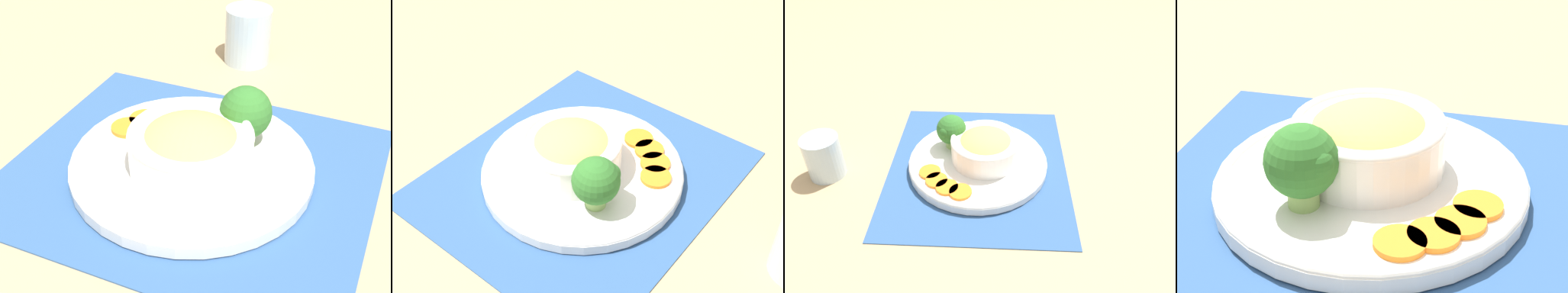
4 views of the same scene
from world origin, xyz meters
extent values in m
plane|color=tan|center=(0.00, 0.00, 0.00)|extent=(4.00, 4.00, 0.00)
cube|color=#2D5184|center=(0.00, 0.00, 0.00)|extent=(0.49, 0.43, 0.00)
cylinder|color=white|center=(0.00, 0.00, 0.01)|extent=(0.31, 0.31, 0.02)
torus|color=white|center=(0.00, 0.00, 0.02)|extent=(0.31, 0.31, 0.01)
cylinder|color=white|center=(0.01, -0.02, 0.05)|extent=(0.15, 0.15, 0.05)
torus|color=white|center=(0.01, -0.02, 0.07)|extent=(0.15, 0.15, 0.01)
ellipsoid|color=#E0B75B|center=(0.01, -0.02, 0.06)|extent=(0.12, 0.12, 0.06)
cylinder|color=#84AD5B|center=(0.04, 0.07, 0.03)|extent=(0.03, 0.03, 0.02)
sphere|color=#2D6B28|center=(0.04, 0.07, 0.07)|extent=(0.07, 0.07, 0.07)
sphere|color=#2D6B28|center=(0.02, 0.07, 0.07)|extent=(0.03, 0.03, 0.03)
sphere|color=#2D6B28|center=(0.06, 0.06, 0.07)|extent=(0.03, 0.03, 0.03)
cylinder|color=orange|center=(-0.06, 0.09, 0.02)|extent=(0.05, 0.05, 0.01)
cylinder|color=orange|center=(-0.08, 0.07, 0.02)|extent=(0.05, 0.05, 0.01)
cylinder|color=orange|center=(-0.10, 0.05, 0.02)|extent=(0.05, 0.05, 0.01)
cylinder|color=orange|center=(-0.11, 0.02, 0.02)|extent=(0.05, 0.05, 0.01)
cylinder|color=silver|center=(-0.07, 0.32, 0.05)|extent=(0.08, 0.08, 0.09)
cylinder|color=silver|center=(-0.07, 0.32, 0.03)|extent=(0.07, 0.07, 0.06)
camera|label=1|loc=(0.27, -0.48, 0.43)|focal=50.00mm
camera|label=2|loc=(0.43, 0.43, 0.58)|focal=50.00mm
camera|label=3|loc=(-0.65, -0.10, 0.56)|focal=35.00mm
camera|label=4|loc=(-0.18, 0.51, 0.36)|focal=60.00mm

